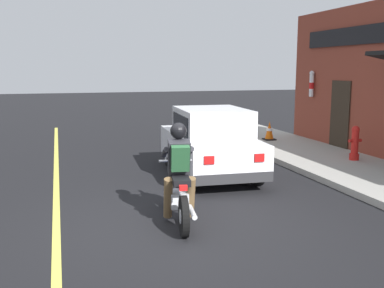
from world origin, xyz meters
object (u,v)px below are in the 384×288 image
(motorcycle_with_rider, at_px, (179,181))
(traffic_cone, at_px, (269,131))
(fire_hydrant, at_px, (355,143))
(car_hatchback, at_px, (210,143))

(motorcycle_with_rider, xyz_separation_m, traffic_cone, (4.79, 6.43, -0.25))
(motorcycle_with_rider, distance_m, fire_hydrant, 6.12)
(motorcycle_with_rider, relative_size, traffic_cone, 3.35)
(car_hatchback, bearing_deg, fire_hydrant, -0.74)
(motorcycle_with_rider, relative_size, fire_hydrant, 2.29)
(fire_hydrant, bearing_deg, car_hatchback, 179.26)
(motorcycle_with_rider, height_order, car_hatchback, motorcycle_with_rider)
(traffic_cone, bearing_deg, motorcycle_with_rider, -126.69)
(car_hatchback, bearing_deg, traffic_cone, 47.18)
(motorcycle_with_rider, height_order, fire_hydrant, motorcycle_with_rider)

